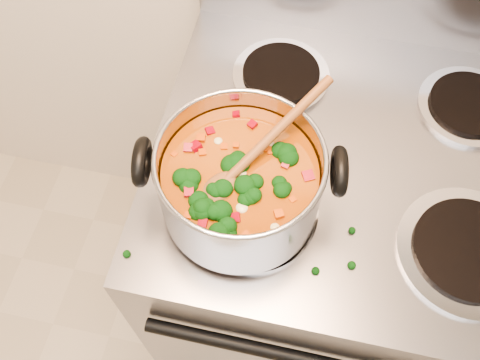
# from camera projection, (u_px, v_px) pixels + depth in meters

# --- Properties ---
(electric_range) EXTENTS (0.73, 0.66, 1.08)m
(electric_range) POSITION_uv_depth(u_px,v_px,m) (328.00, 253.00, 1.32)
(electric_range) COLOR gray
(electric_range) RESTS_ON ground
(stockpot) EXTENTS (0.31, 0.25, 0.15)m
(stockpot) POSITION_uv_depth(u_px,v_px,m) (240.00, 183.00, 0.81)
(stockpot) COLOR #A9A9B1
(stockpot) RESTS_ON electric_range
(wooden_spoon) EXTENTS (0.17, 0.23, 0.08)m
(wooden_spoon) POSITION_uv_depth(u_px,v_px,m) (247.00, 160.00, 0.77)
(wooden_spoon) COLOR brown
(wooden_spoon) RESTS_ON stockpot
(cooktop_crumbs) EXTENTS (0.31, 0.33, 0.01)m
(cooktop_crumbs) POSITION_uv_depth(u_px,v_px,m) (243.00, 180.00, 0.90)
(cooktop_crumbs) COLOR black
(cooktop_crumbs) RESTS_ON electric_range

